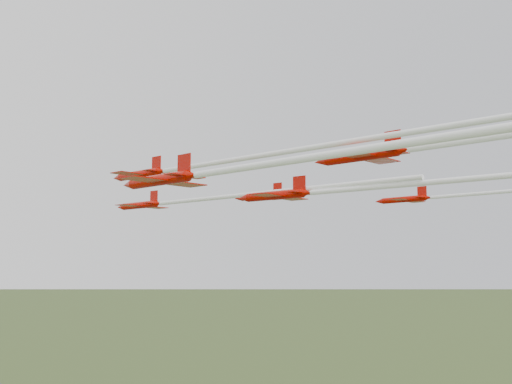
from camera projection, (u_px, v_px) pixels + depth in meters
jet_lead at (194, 200)px, 86.33m from camera, size 14.67×55.51×2.71m
jet_row2_left at (220, 162)px, 65.64m from camera, size 15.16×58.27×2.55m
jet_row2_right at (346, 189)px, 84.22m from camera, size 17.98×59.09×2.49m
jet_row3_left at (311, 157)px, 42.95m from camera, size 15.30×67.44×2.66m
jet_row3_mid at (386, 186)px, 65.27m from camera, size 18.67×61.77×2.82m
jet_row4_left at (476, 140)px, 47.96m from camera, size 11.66×48.85×2.51m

